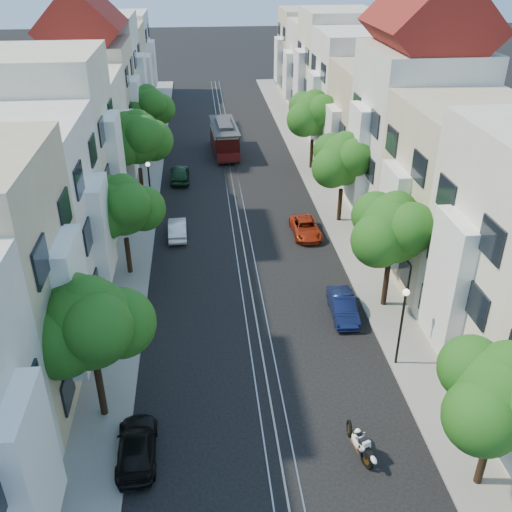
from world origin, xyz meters
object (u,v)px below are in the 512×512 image
object	(u,v)px
lamp_east	(403,316)
cable_car	(224,136)
tree_e_d	(314,115)
parked_car_w_far	(180,173)
lamp_west	(149,181)
tree_w_b	(123,208)
tree_e_a	(503,395)
parked_car_w_near	(137,446)
parked_car_e_far	(306,228)
tree_w_c	(138,139)
tree_w_a	(91,326)
sportbike_rider	(360,443)
tree_e_c	(344,161)
parked_car_w_mid	(177,229)
tree_w_d	(148,107)
tree_e_b	(394,230)
parked_car_e_mid	(343,306)

from	to	relation	value
lamp_east	cable_car	distance (m)	32.61
tree_e_d	parked_car_w_far	bearing A→B (deg)	-171.18
lamp_west	tree_w_b	bearing A→B (deg)	-95.97
tree_e_a	tree_e_d	distance (m)	34.00
parked_car_w_near	parked_car_e_far	bearing A→B (deg)	-120.10
tree_w_c	tree_w_a	bearing A→B (deg)	-90.00
tree_w_c	sportbike_rider	xyz separation A→B (m)	(10.23, -26.29, -4.32)
tree_e_c	parked_car_w_mid	size ratio (longest dim) A/B	1.87
lamp_east	tree_e_d	bearing A→B (deg)	87.96
tree_e_c	lamp_west	distance (m)	13.82
tree_w_c	parked_car_w_mid	distance (m)	8.16
tree_w_d	parked_car_w_far	bearing A→B (deg)	-68.09
tree_e_d	tree_e_a	bearing A→B (deg)	-90.00
parked_car_w_mid	parked_car_w_far	xyz separation A→B (m)	(0.00, 10.43, 0.10)
lamp_east	parked_car_w_near	xyz separation A→B (m)	(-11.90, -4.42, -2.30)
sportbike_rider	tree_w_b	bearing A→B (deg)	102.53
tree_e_b	parked_car_e_far	world-z (taller)	tree_e_b
cable_car	parked_car_e_mid	distance (m)	28.10
tree_w_d	lamp_east	world-z (taller)	tree_w_d
tree_w_b	parked_car_e_far	size ratio (longest dim) A/B	1.62
tree_w_c	lamp_east	world-z (taller)	tree_w_c
tree_e_b	cable_car	distance (m)	28.14
parked_car_e_far	tree_e_d	bearing A→B (deg)	76.41
tree_e_c	parked_car_w_far	bearing A→B (deg)	141.76
parked_car_e_far	tree_w_b	bearing A→B (deg)	-161.48
sportbike_rider	parked_car_w_mid	distance (m)	21.40
parked_car_w_mid	tree_e_c	bearing A→B (deg)	-175.65
lamp_east	parked_car_e_mid	bearing A→B (deg)	110.44
tree_e_c	tree_w_a	xyz separation A→B (m)	(-14.40, -18.00, 0.13)
lamp_east	parked_car_w_far	size ratio (longest dim) A/B	1.05
tree_e_c	sportbike_rider	distance (m)	22.03
tree_e_c	parked_car_w_near	size ratio (longest dim) A/B	1.72
tree_e_a	parked_car_w_mid	bearing A→B (deg)	118.18
tree_e_d	parked_car_e_far	size ratio (longest dim) A/B	1.77
tree_e_a	tree_e_b	xyz separation A→B (m)	(0.00, 12.00, 0.34)
tree_e_a	parked_car_e_far	bearing A→B (deg)	97.72
tree_w_c	sportbike_rider	world-z (taller)	tree_w_c
tree_w_c	parked_car_e_far	world-z (taller)	tree_w_c
lamp_west	parked_car_e_mid	size ratio (longest dim) A/B	1.17
parked_car_e_mid	parked_car_e_far	distance (m)	9.81
tree_w_b	lamp_west	size ratio (longest dim) A/B	1.51
lamp_east	lamp_west	size ratio (longest dim) A/B	1.00
parked_car_e_mid	parked_car_w_far	distance (m)	22.78
lamp_east	parked_car_w_near	size ratio (longest dim) A/B	1.10
tree_e_b	parked_car_w_near	world-z (taller)	tree_e_b
tree_w_b	parked_car_e_far	world-z (taller)	tree_w_b
tree_e_d	parked_car_e_mid	bearing A→B (deg)	-96.43
tree_e_a	tree_w_c	distance (m)	31.49
tree_w_b	tree_w_c	distance (m)	11.02
tree_w_c	tree_w_b	bearing A→B (deg)	-90.00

